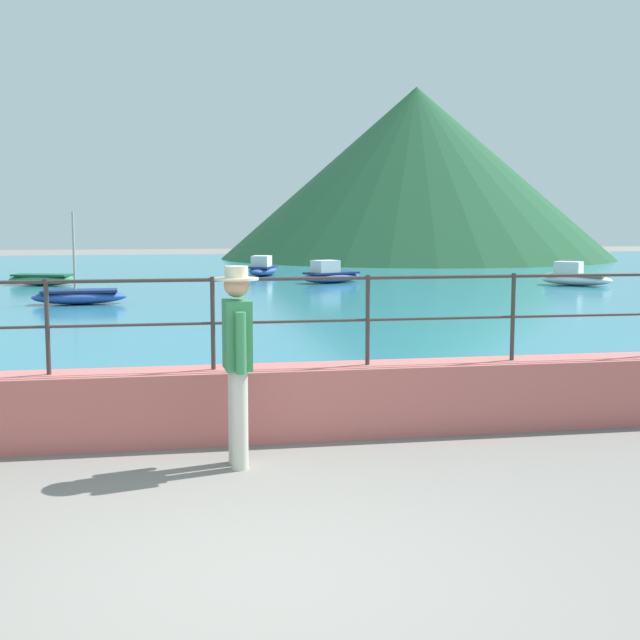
{
  "coord_description": "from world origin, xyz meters",
  "views": [
    {
      "loc": [
        -0.44,
        -4.96,
        2.13
      ],
      "look_at": [
        1.14,
        3.7,
        1.1
      ],
      "focal_mm": 47.64,
      "sensor_mm": 36.0,
      "label": 1
    }
  ],
  "objects_px": {
    "boat_3": "(43,279)",
    "boat_4": "(330,275)",
    "boat_0": "(263,269)",
    "boat_1": "(575,277)",
    "boat_2": "(79,296)",
    "person_walking": "(237,356)"
  },
  "relations": [
    {
      "from": "boat_3",
      "to": "boat_4",
      "type": "relative_size",
      "value": 1.0
    },
    {
      "from": "boat_0",
      "to": "boat_1",
      "type": "xyz_separation_m",
      "value": [
        9.32,
        -6.63,
        0.0
      ]
    },
    {
      "from": "boat_1",
      "to": "boat_4",
      "type": "relative_size",
      "value": 0.93
    },
    {
      "from": "boat_0",
      "to": "boat_4",
      "type": "xyz_separation_m",
      "value": [
        1.8,
        -4.14,
        0.0
      ]
    },
    {
      "from": "boat_4",
      "to": "boat_1",
      "type": "bearing_deg",
      "value": -18.3
    },
    {
      "from": "boat_2",
      "to": "boat_1",
      "type": "bearing_deg",
      "value": 13.17
    },
    {
      "from": "boat_4",
      "to": "boat_0",
      "type": "bearing_deg",
      "value": 113.45
    },
    {
      "from": "boat_2",
      "to": "boat_3",
      "type": "bearing_deg",
      "value": 105.02
    },
    {
      "from": "boat_1",
      "to": "boat_3",
      "type": "height_order",
      "value": "boat_1"
    },
    {
      "from": "boat_0",
      "to": "boat_4",
      "type": "bearing_deg",
      "value": -66.55
    },
    {
      "from": "boat_1",
      "to": "boat_4",
      "type": "xyz_separation_m",
      "value": [
        -7.52,
        2.49,
        0.0
      ]
    },
    {
      "from": "person_walking",
      "to": "boat_1",
      "type": "bearing_deg",
      "value": 55.69
    },
    {
      "from": "boat_2",
      "to": "boat_0",
      "type": "bearing_deg",
      "value": 60.49
    },
    {
      "from": "person_walking",
      "to": "boat_4",
      "type": "height_order",
      "value": "person_walking"
    },
    {
      "from": "boat_1",
      "to": "boat_2",
      "type": "relative_size",
      "value": 0.98
    },
    {
      "from": "boat_3",
      "to": "boat_4",
      "type": "bearing_deg",
      "value": -3.75
    },
    {
      "from": "boat_2",
      "to": "boat_4",
      "type": "height_order",
      "value": "boat_2"
    },
    {
      "from": "boat_1",
      "to": "boat_4",
      "type": "bearing_deg",
      "value": 161.7
    },
    {
      "from": "person_walking",
      "to": "boat_1",
      "type": "xyz_separation_m",
      "value": [
        12.34,
        18.09,
        -0.65
      ]
    },
    {
      "from": "boat_2",
      "to": "boat_4",
      "type": "relative_size",
      "value": 0.95
    },
    {
      "from": "boat_2",
      "to": "boat_3",
      "type": "relative_size",
      "value": 0.95
    },
    {
      "from": "boat_0",
      "to": "person_walking",
      "type": "bearing_deg",
      "value": -96.97
    }
  ]
}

